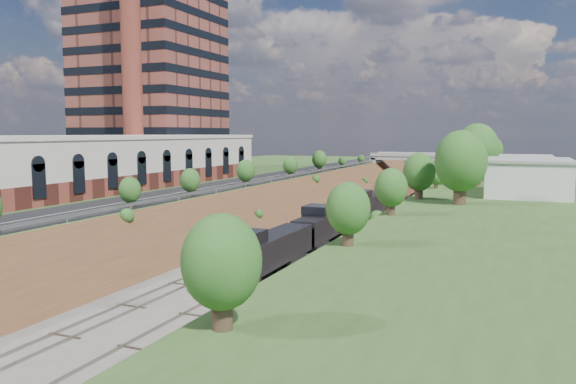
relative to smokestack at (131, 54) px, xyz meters
name	(u,v)px	position (x,y,z in m)	size (l,w,h in m)	color
ground	(17,383)	(36.00, -56.00, -25.00)	(400.00, 400.00, 0.00)	#6B665B
platform_left	(165,191)	(3.00, 4.00, -22.50)	(44.00, 180.00, 5.00)	#355121
embankment_left	(284,213)	(25.00, 4.00, -25.00)	(7.07, 180.00, 7.07)	brown
embankment_right	(428,221)	(47.00, 4.00, -25.00)	(7.07, 180.00, 7.07)	brown
rail_left_track	(336,215)	(33.40, 4.00, -24.91)	(1.58, 180.00, 0.18)	gray
rail_right_track	(370,217)	(38.60, 4.00, -24.91)	(1.58, 180.00, 0.18)	gray
road	(258,179)	(20.50, 4.00, -19.95)	(8.00, 180.00, 0.10)	black
guardrail	(281,177)	(24.60, 3.80, -19.45)	(0.10, 171.00, 0.70)	#99999E
commercial_building	(97,163)	(8.00, -18.00, -16.49)	(14.30, 62.30, 7.00)	brown
highrise_tower	(149,25)	(-8.00, 16.00, 7.88)	(22.00, 22.00, 53.90)	brown
smokestack	(131,54)	(0.00, 0.00, 0.00)	(3.20, 3.20, 40.00)	brown
overpass	(422,163)	(36.00, 66.00, -20.08)	(24.50, 8.30, 7.40)	gray
white_building_near	(528,178)	(59.50, -4.00, -18.00)	(9.00, 12.00, 4.00)	silver
white_building_far	(523,169)	(59.00, 18.00, -18.20)	(8.00, 10.00, 3.60)	silver
tree_right_large	(461,162)	(53.00, -16.00, -15.62)	(5.25, 5.25, 7.61)	#473323
tree_left_crest	(101,192)	(24.20, -36.00, -17.96)	(2.45, 2.45, 3.55)	#473323
freight_train	(419,179)	(38.60, 46.85, -22.58)	(2.71, 168.14, 4.55)	black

